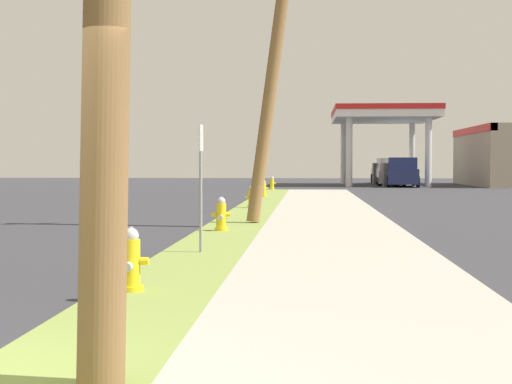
# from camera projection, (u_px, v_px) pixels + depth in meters

# --- Properties ---
(fire_hydrant_nearest) EXTENTS (0.42, 0.37, 0.74)m
(fire_hydrant_nearest) POSITION_uv_depth(u_px,v_px,m) (131.00, 263.00, 9.24)
(fire_hydrant_nearest) COLOR yellow
(fire_hydrant_nearest) RESTS_ON grass_verge
(fire_hydrant_second) EXTENTS (0.42, 0.38, 0.74)m
(fire_hydrant_second) POSITION_uv_depth(u_px,v_px,m) (221.00, 216.00, 17.52)
(fire_hydrant_second) COLOR yellow
(fire_hydrant_second) RESTS_ON grass_verge
(fire_hydrant_third) EXTENTS (0.42, 0.37, 0.74)m
(fire_hydrant_third) POSITION_uv_depth(u_px,v_px,m) (252.00, 198.00, 26.60)
(fire_hydrant_third) COLOR yellow
(fire_hydrant_third) RESTS_ON grass_verge
(fire_hydrant_fourth) EXTENTS (0.42, 0.37, 0.74)m
(fire_hydrant_fourth) POSITION_uv_depth(u_px,v_px,m) (263.00, 189.00, 35.55)
(fire_hydrant_fourth) COLOR yellow
(fire_hydrant_fourth) RESTS_ON grass_verge
(fire_hydrant_fifth) EXTENTS (0.42, 0.38, 0.74)m
(fire_hydrant_fifth) POSITION_uv_depth(u_px,v_px,m) (272.00, 184.00, 44.63)
(fire_hydrant_fifth) COLOR yellow
(fire_hydrant_fifth) RESTS_ON grass_verge
(utility_pole_midground) EXTENTS (1.99, 1.06, 8.69)m
(utility_pole_midground) POSITION_uv_depth(u_px,v_px,m) (276.00, 45.00, 19.90)
(utility_pole_midground) COLOR olive
(utility_pole_midground) RESTS_ON grass_verge
(street_sign_post) EXTENTS (0.05, 0.36, 2.12)m
(street_sign_post) POSITION_uv_depth(u_px,v_px,m) (201.00, 161.00, 13.24)
(street_sign_post) COLOR gray
(street_sign_post) RESTS_ON grass_verge
(gas_station_canopy) EXTENTS (15.58, 13.00, 5.52)m
(gas_station_canopy) POSITION_uv_depth(u_px,v_px,m) (488.00, 149.00, 56.93)
(gas_station_canopy) COLOR silver
(gas_station_canopy) RESTS_ON ground
(car_teal_by_near_pump) EXTENTS (2.22, 4.62, 1.57)m
(car_teal_by_near_pump) POSITION_uv_depth(u_px,v_px,m) (394.00, 174.00, 64.32)
(car_teal_by_near_pump) COLOR #197075
(car_teal_by_near_pump) RESTS_ON ground
(car_silver_by_far_pump) EXTENTS (2.14, 4.59, 1.57)m
(car_silver_by_far_pump) POSITION_uv_depth(u_px,v_px,m) (390.00, 175.00, 57.40)
(car_silver_by_far_pump) COLOR #BCBCC1
(car_silver_by_far_pump) RESTS_ON ground
(truck_navy_at_forecourt) EXTENTS (2.44, 5.52, 1.97)m
(truck_navy_at_forecourt) POSITION_uv_depth(u_px,v_px,m) (402.00, 173.00, 54.03)
(truck_navy_at_forecourt) COLOR navy
(truck_navy_at_forecourt) RESTS_ON ground
(truck_white_on_apron) EXTENTS (2.37, 5.49, 1.97)m
(truck_white_on_apron) POSITION_uv_depth(u_px,v_px,m) (389.00, 172.00, 61.14)
(truck_white_on_apron) COLOR white
(truck_white_on_apron) RESTS_ON ground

